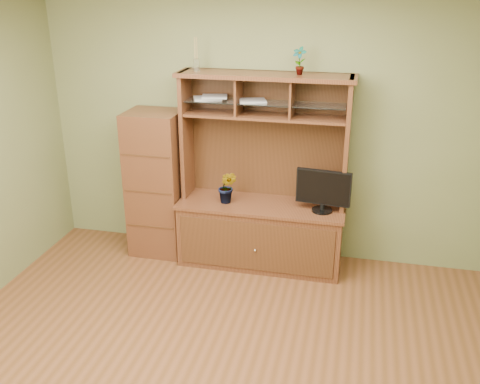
% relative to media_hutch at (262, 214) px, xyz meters
% --- Properties ---
extents(room, '(4.54, 4.04, 2.74)m').
position_rel_media_hutch_xyz_m(room, '(-0.02, -1.73, 0.83)').
color(room, '#5A3419').
rests_on(room, ground).
extents(media_hutch, '(1.66, 0.61, 1.90)m').
position_rel_media_hutch_xyz_m(media_hutch, '(0.00, 0.00, 0.00)').
color(media_hutch, '#401F12').
rests_on(media_hutch, room).
extents(monitor, '(0.51, 0.20, 0.41)m').
position_rel_media_hutch_xyz_m(monitor, '(0.60, -0.08, 0.34)').
color(monitor, black).
rests_on(monitor, media_hutch).
extents(orchid_plant, '(0.20, 0.16, 0.33)m').
position_rel_media_hutch_xyz_m(orchid_plant, '(-0.33, -0.08, 0.29)').
color(orchid_plant, '#315B1F').
rests_on(orchid_plant, media_hutch).
extents(top_plant, '(0.15, 0.13, 0.25)m').
position_rel_media_hutch_xyz_m(top_plant, '(0.31, 0.08, 1.50)').
color(top_plant, '#316021').
rests_on(top_plant, media_hutch).
extents(reed_diffuser, '(0.06, 0.06, 0.31)m').
position_rel_media_hutch_xyz_m(reed_diffuser, '(-0.66, 0.08, 1.50)').
color(reed_diffuser, silver).
rests_on(reed_diffuser, media_hutch).
extents(magazines, '(0.74, 0.27, 0.04)m').
position_rel_media_hutch_xyz_m(magazines, '(-0.39, 0.08, 1.13)').
color(magazines, '#B7B6BC').
rests_on(magazines, media_hutch).
extents(side_cabinet, '(0.54, 0.49, 1.50)m').
position_rel_media_hutch_xyz_m(side_cabinet, '(-1.10, 0.01, 0.23)').
color(side_cabinet, '#401F12').
rests_on(side_cabinet, room).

